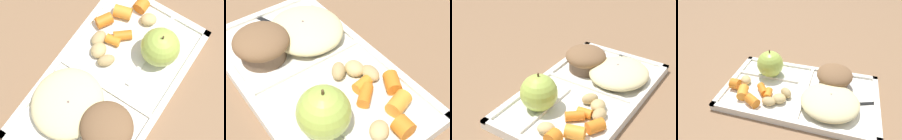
{
  "view_description": "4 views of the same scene",
  "coord_description": "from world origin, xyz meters",
  "views": [
    {
      "loc": [
        0.18,
        0.12,
        0.66
      ],
      "look_at": [
        -0.01,
        -0.0,
        0.04
      ],
      "focal_mm": 56.66,
      "sensor_mm": 36.0,
      "label": 1
    },
    {
      "loc": [
        -0.32,
        0.18,
        0.4
      ],
      "look_at": [
        -0.04,
        -0.02,
        0.05
      ],
      "focal_mm": 51.63,
      "sensor_mm": 36.0,
      "label": 2
    },
    {
      "loc": [
        -0.56,
        -0.31,
        0.45
      ],
      "look_at": [
        -0.02,
        0.04,
        0.07
      ],
      "focal_mm": 57.75,
      "sensor_mm": 36.0,
      "label": 3
    },
    {
      "loc": [
        0.09,
        -0.41,
        0.38
      ],
      "look_at": [
        -0.03,
        0.0,
        0.07
      ],
      "focal_mm": 33.36,
      "sensor_mm": 36.0,
      "label": 4
    }
  ],
  "objects": [
    {
      "name": "potato_chunk_small",
      "position": [
        -0.06,
        -0.07,
        0.02
      ],
      "size": [
        0.04,
        0.03,
        0.02
      ],
      "primitive_type": "ellipsoid",
      "rotation": [
        0.0,
        0.0,
        3.1
      ],
      "color": "tan",
      "rests_on": "lunch_tray"
    },
    {
      "name": "potato_chunk_large",
      "position": [
        -0.03,
        -0.03,
        0.02
      ],
      "size": [
        0.04,
        0.04,
        0.02
      ],
      "primitive_type": "ellipsoid",
      "rotation": [
        0.0,
        0.0,
        2.45
      ],
      "color": "tan",
      "rests_on": "lunch_tray"
    },
    {
      "name": "meatball_center",
      "position": [
        0.08,
        -0.04,
        0.03
      ],
      "size": [
        0.03,
        0.03,
        0.03
      ],
      "primitive_type": "sphere",
      "color": "#755B4C",
      "rests_on": "lunch_tray"
    },
    {
      "name": "carrot_slice_tilted",
      "position": [
        -0.14,
        -0.06,
        0.03
      ],
      "size": [
        0.03,
        0.04,
        0.03
      ],
      "primitive_type": "cylinder",
      "rotation": [
        0.0,
        1.57,
        1.86
      ],
      "color": "orange",
      "rests_on": "lunch_tray"
    },
    {
      "name": "carrot_slice_back",
      "position": [
        -0.1,
        -0.08,
        0.03
      ],
      "size": [
        0.04,
        0.04,
        0.02
      ],
      "primitive_type": "cylinder",
      "rotation": [
        0.0,
        1.57,
        2.62
      ],
      "color": "orange",
      "rests_on": "lunch_tray"
    },
    {
      "name": "carrot_slice_edge",
      "position": [
        -0.09,
        -0.03,
        0.02
      ],
      "size": [
        0.04,
        0.04,
        0.02
      ],
      "primitive_type": "cylinder",
      "rotation": [
        0.0,
        1.57,
        2.26
      ],
      "color": "orange",
      "rests_on": "lunch_tray"
    },
    {
      "name": "egg_noodle_pile",
      "position": [
        0.08,
        -0.04,
        0.03
      ],
      "size": [
        0.14,
        0.13,
        0.04
      ],
      "primitive_type": "ellipsoid",
      "color": "beige",
      "rests_on": "lunch_tray"
    },
    {
      "name": "green_apple",
      "position": [
        -0.1,
        0.05,
        0.05
      ],
      "size": [
        0.07,
        0.07,
        0.08
      ],
      "color": "#A8C14C",
      "rests_on": "lunch_tray"
    },
    {
      "name": "carrot_slice_large",
      "position": [
        -0.07,
        -0.04,
        0.02
      ],
      "size": [
        0.02,
        0.03,
        0.02
      ],
      "primitive_type": "cylinder",
      "rotation": [
        0.0,
        1.57,
        4.86
      ],
      "color": "orange",
      "rests_on": "lunch_tray"
    },
    {
      "name": "plastic_fork",
      "position": [
        0.11,
        -0.02,
        0.01
      ],
      "size": [
        0.14,
        0.06,
        0.0
      ],
      "color": "black",
      "rests_on": "lunch_tray"
    },
    {
      "name": "carrot_slice_diagonal",
      "position": [
        -0.17,
        -0.03,
        0.03
      ],
      "size": [
        0.02,
        0.03,
        0.03
      ],
      "primitive_type": "cylinder",
      "rotation": [
        0.0,
        1.57,
        3.12
      ],
      "color": "orange",
      "rests_on": "lunch_tray"
    },
    {
      "name": "lunch_tray",
      "position": [
        -0.0,
        0.0,
        0.01
      ],
      "size": [
        0.4,
        0.23,
        0.02
      ],
      "color": "silver",
      "rests_on": "ground"
    },
    {
      "name": "bran_muffin",
      "position": [
        0.08,
        0.05,
        0.04
      ],
      "size": [
        0.09,
        0.09,
        0.06
      ],
      "color": "brown",
      "rests_on": "lunch_tray"
    },
    {
      "name": "ground",
      "position": [
        0.0,
        0.0,
        0.0
      ],
      "size": [
        6.0,
        6.0,
        0.0
      ],
      "primitive_type": "plane",
      "color": "#846042"
    },
    {
      "name": "meatball_side",
      "position": [
        0.05,
        -0.03,
        0.03
      ],
      "size": [
        0.03,
        0.03,
        0.03
      ],
      "primitive_type": "sphere",
      "color": "#755B4C",
      "rests_on": "lunch_tray"
    },
    {
      "name": "meatball_back",
      "position": [
        0.08,
        -0.03,
        0.03
      ],
      "size": [
        0.04,
        0.04,
        0.04
      ],
      "primitive_type": "sphere",
      "color": "brown",
      "rests_on": "lunch_tray"
    },
    {
      "name": "potato_chunk_corner",
      "position": [
        -0.15,
        -0.01,
        0.02
      ],
      "size": [
        0.04,
        0.04,
        0.02
      ],
      "primitive_type": "ellipsoid",
      "rotation": [
        0.0,
        0.0,
        5.33
      ],
      "color": "tan",
      "rests_on": "lunch_tray"
    },
    {
      "name": "potato_chunk_wedge",
      "position": [
        -0.04,
        -0.05,
        0.02
      ],
      "size": [
        0.04,
        0.03,
        0.02
      ],
      "primitive_type": "ellipsoid",
      "rotation": [
        0.0,
        0.0,
        1.69
      ],
      "color": "tan",
      "rests_on": "lunch_tray"
    }
  ]
}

